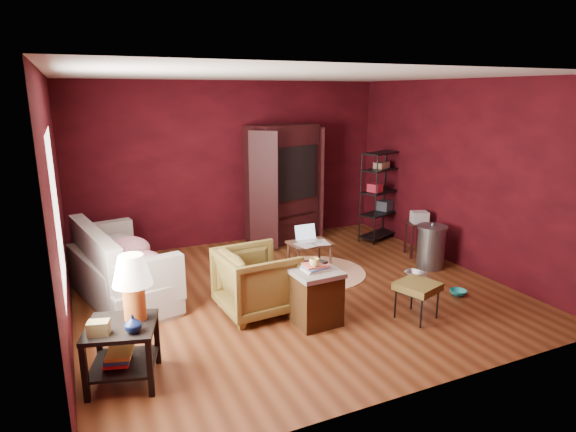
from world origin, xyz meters
name	(u,v)px	position (x,y,z in m)	size (l,w,h in m)	color
room	(292,190)	(-0.04, -0.01, 1.40)	(5.54, 5.04, 2.84)	brown
sofa	(118,267)	(-2.16, 0.77, 0.41)	(2.11, 0.62, 0.83)	gray
armchair	(257,278)	(-0.68, -0.38, 0.44)	(0.85, 0.79, 0.87)	black
pet_bowl_steel	(414,267)	(1.83, -0.23, 0.13)	(0.26, 0.06, 0.26)	silver
pet_bowl_turquoise	(459,287)	(1.92, -1.02, 0.11)	(0.22, 0.07, 0.22)	teal
vase	(133,324)	(-2.23, -1.43, 0.65)	(0.15, 0.16, 0.15)	#0D1A45
mug	(314,261)	(-0.22, -0.98, 0.78)	(0.12, 0.09, 0.12)	#FDE57B
side_table	(127,307)	(-2.24, -1.20, 0.72)	(0.74, 0.74, 1.20)	black
sofa_cushions	(120,266)	(-2.13, 0.78, 0.43)	(1.19, 2.20, 0.88)	gray
hamper	(315,295)	(-0.17, -0.92, 0.34)	(0.55, 0.55, 0.74)	#492810
footstool	(418,288)	(0.97, -1.33, 0.39)	(0.55, 0.55, 0.45)	black
rug_round	(317,272)	(0.60, 0.47, 0.01)	(1.60, 1.60, 0.01)	white
rug_oriental	(280,272)	(0.10, 0.70, 0.02)	(1.31, 1.02, 0.01)	#4A1813
laptop_desk	(309,246)	(0.45, 0.44, 0.45)	(0.59, 0.47, 0.73)	brown
tv_armoire	(283,181)	(0.83, 2.21, 1.08)	(1.56, 1.14, 2.07)	black
wire_shelving	(381,192)	(2.43, 1.52, 0.87)	(0.85, 0.60, 1.59)	black
small_stand	(419,223)	(2.48, 0.49, 0.55)	(0.47, 0.47, 0.74)	black
trash_can	(431,246)	(2.28, -0.04, 0.33)	(0.51, 0.51, 0.71)	gray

